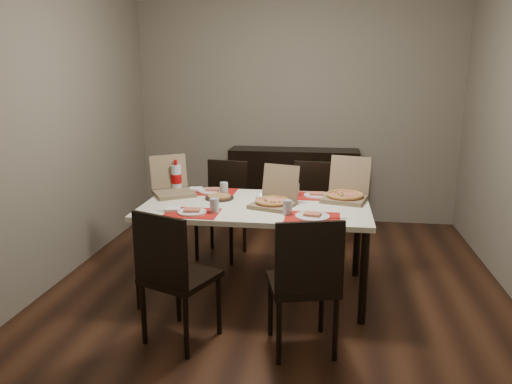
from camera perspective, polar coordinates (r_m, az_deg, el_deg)
ground at (r=4.39m, az=2.51°, el=-10.57°), size 3.80×4.00×0.02m
room_walls at (r=4.43m, az=3.33°, el=12.93°), size 3.84×4.02×2.62m
sideboard at (r=5.93m, az=4.30°, el=0.58°), size 1.50×0.40×0.90m
dining_table at (r=4.02m, az=0.00°, el=-2.31°), size 1.80×1.00×0.75m
chair_near_left at (r=3.34m, az=-9.44°, el=-9.05°), size 0.55×0.55×0.93m
chair_near_right at (r=3.20m, az=5.60°, el=-9.96°), size 0.51×0.51×0.93m
chair_far_left at (r=4.92m, az=-3.73°, el=-1.42°), size 0.49×0.49×0.93m
chair_far_right at (r=4.87m, az=6.54°, el=-1.62°), size 0.45×0.45×0.93m
setting_near_left at (r=3.78m, az=-6.89°, el=-2.05°), size 0.47×0.30×0.11m
setting_near_right at (r=3.67m, az=5.69°, el=-2.50°), size 0.48×0.30×0.11m
setting_far_left at (r=4.39m, az=-4.84°, el=0.20°), size 0.46×0.30×0.11m
setting_far_right at (r=4.27m, az=6.22°, el=-0.20°), size 0.48×0.30×0.11m
napkin_loose at (r=3.91m, az=1.89°, el=-1.61°), size 0.16×0.15×0.02m
pizza_box_center at (r=3.94m, az=2.10°, el=-0.86°), size 0.40×0.42×0.31m
pizza_box_right at (r=4.19m, az=10.21°, el=-0.15°), size 0.42×0.45×0.34m
pizza_box_left at (r=4.37m, az=-9.53°, el=0.50°), size 0.46×0.47×0.32m
faina_plate at (r=4.17m, az=-4.21°, el=-0.60°), size 0.24×0.24×0.03m
dip_bowl at (r=4.18m, az=0.81°, el=-0.54°), size 0.13×0.13×0.03m
soda_bottle at (r=4.46m, az=-9.11°, el=1.59°), size 0.09×0.09×0.28m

